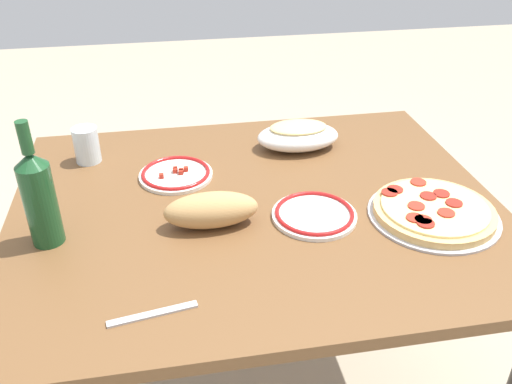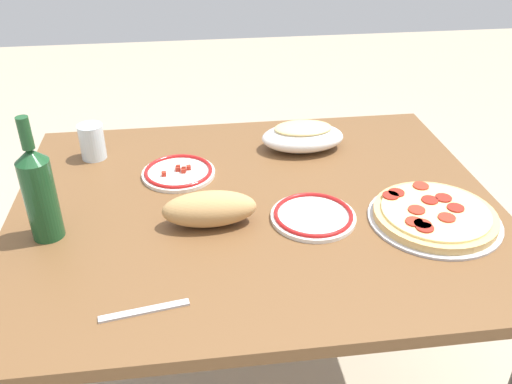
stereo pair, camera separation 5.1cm
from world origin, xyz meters
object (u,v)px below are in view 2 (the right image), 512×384
at_px(water_glass, 92,142).
at_px(side_plate_near, 313,216).
at_px(bread_loaf, 209,209).
at_px(dining_table, 256,240).
at_px(baked_pasta_dish, 303,136).
at_px(pepperoni_pizza, 434,215).
at_px(side_plate_far, 178,172).
at_px(wine_bottle, 39,192).

relative_size(water_glass, side_plate_near, 0.50).
height_order(side_plate_near, bread_loaf, bread_loaf).
height_order(dining_table, baked_pasta_dish, baked_pasta_dish).
bearing_deg(bread_loaf, pepperoni_pizza, 173.90).
distance_m(dining_table, bread_loaf, 0.21).
xyz_separation_m(pepperoni_pizza, side_plate_far, (0.59, -0.30, -0.01)).
height_order(wine_bottle, water_glass, wine_bottle).
xyz_separation_m(wine_bottle, water_glass, (-0.06, -0.38, -0.07)).
height_order(dining_table, wine_bottle, wine_bottle).
height_order(dining_table, side_plate_far, side_plate_far).
relative_size(dining_table, baked_pasta_dish, 4.98).
bearing_deg(baked_pasta_dish, side_plate_near, 82.35).
xyz_separation_m(baked_pasta_dish, water_glass, (0.60, -0.02, 0.01)).
bearing_deg(bread_loaf, water_glass, -50.81).
distance_m(pepperoni_pizza, water_glass, 0.94).
height_order(baked_pasta_dish, bread_loaf, bread_loaf).
relative_size(dining_table, side_plate_far, 6.09).
bearing_deg(bread_loaf, baked_pasta_dish, -129.36).
bearing_deg(bread_loaf, dining_table, -146.38).
distance_m(wine_bottle, side_plate_far, 0.39).
distance_m(dining_table, baked_pasta_dish, 0.36).
distance_m(wine_bottle, bread_loaf, 0.37).
distance_m(baked_pasta_dish, side_plate_far, 0.38).
xyz_separation_m(baked_pasta_dish, wine_bottle, (0.66, 0.36, 0.07)).
bearing_deg(side_plate_far, bread_loaf, 106.16).
bearing_deg(dining_table, baked_pasta_dish, -122.06).
relative_size(baked_pasta_dish, wine_bottle, 0.83).
bearing_deg(water_glass, bread_loaf, 129.19).
bearing_deg(side_plate_far, side_plate_near, 141.02).
relative_size(wine_bottle, side_plate_far, 1.48).
bearing_deg(baked_pasta_dish, side_plate_far, 17.42).
bearing_deg(water_glass, side_plate_near, 144.85).
bearing_deg(side_plate_near, water_glass, -35.15).
xyz_separation_m(dining_table, bread_loaf, (0.12, 0.08, 0.16)).
distance_m(pepperoni_pizza, wine_bottle, 0.89).
xyz_separation_m(pepperoni_pizza, bread_loaf, (0.52, -0.06, 0.03)).
relative_size(dining_table, bread_loaf, 5.49).
xyz_separation_m(water_glass, side_plate_near, (-0.55, 0.39, -0.04)).
xyz_separation_m(dining_table, side_plate_near, (-0.12, 0.09, 0.12)).
bearing_deg(dining_table, side_plate_far, -40.98).
height_order(side_plate_far, bread_loaf, bread_loaf).
distance_m(water_glass, side_plate_near, 0.67).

